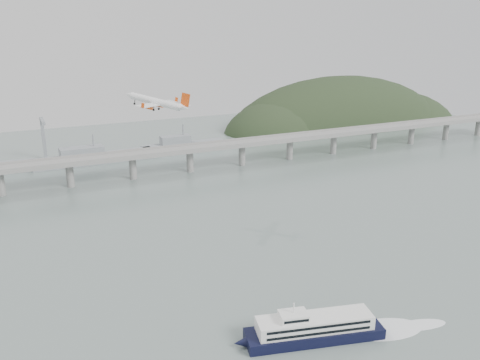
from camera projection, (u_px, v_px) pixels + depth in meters
ground at (285, 275)px, 261.76m from camera, size 900.00×900.00×0.00m
bridge at (166, 155)px, 428.86m from camera, size 800.00×22.00×23.90m
headland at (346, 136)px, 669.78m from camera, size 365.00×155.00×156.00m
ferry at (314, 328)px, 208.14m from camera, size 92.94×32.56×17.77m
airliner at (157, 102)px, 295.55m from camera, size 34.06×35.38×11.54m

